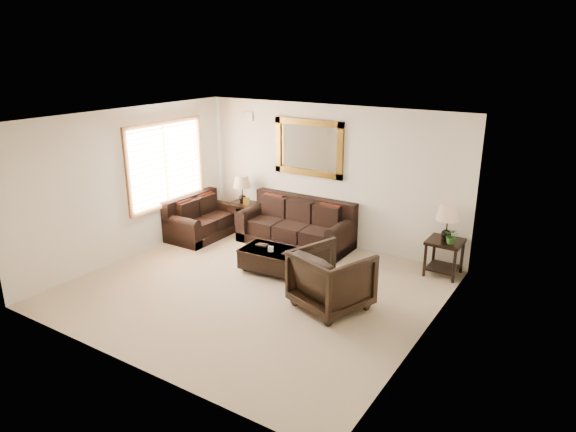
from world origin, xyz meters
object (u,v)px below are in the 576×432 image
Objects in this scene: loveseat at (201,221)px; end_table_right at (447,229)px; end_table_left at (242,194)px; armchair at (332,277)px; sofa at (297,228)px; coffee_table at (276,259)px.

loveseat is 4.84m from end_table_right.
loveseat is at bearing -121.58° from end_table_left.
end_table_left reaches higher than armchair.
loveseat is 1.17× the size of end_table_right.
end_table_left is 3.84m from armchair.
armchair is at bearing -47.29° from sofa.
coffee_table is at bearing -38.97° from end_table_left.
end_table_left is at bearing -13.03° from armchair.
end_table_right reaches higher than loveseat.
sofa is 1.49m from end_table_left.
armchair is (-1.05, -2.06, -0.32)m from end_table_right.
end_table_right is at bearing -0.23° from end_table_left.
end_table_right is (4.75, 0.76, 0.51)m from loveseat.
end_table_left is at bearing 174.79° from sofa.
end_table_right reaches higher than armchair.
end_table_right is at bearing -97.31° from armchair.
end_table_right is at bearing -80.92° from loveseat.
loveseat is (-1.90, -0.65, -0.02)m from sofa.
coffee_table is (0.41, -1.35, -0.07)m from sofa.
armchair is (3.22, -2.08, -0.27)m from end_table_left.
sofa is at bearing -177.73° from end_table_right.
sofa is 2.65m from armchair.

